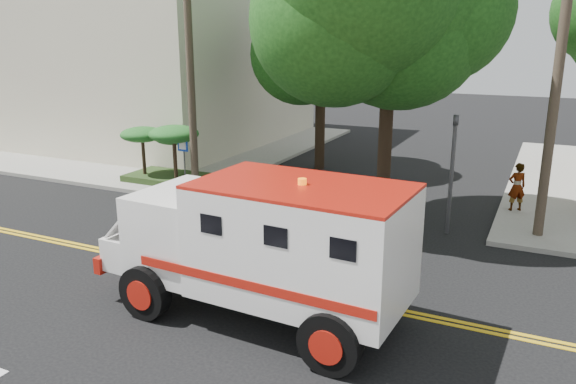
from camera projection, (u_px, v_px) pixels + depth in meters
The scene contains 11 objects.
ground at pixel (247, 281), 13.73m from camera, with size 100.00×100.00×0.00m, color black.
sidewalk_nw at pixel (154, 143), 31.03m from camera, with size 17.00×17.00×0.15m, color gray.
building_left at pixel (137, 48), 31.80m from camera, with size 16.00×14.00×10.00m, color beige.
utility_pole_left at pixel (190, 73), 20.06m from camera, with size 0.28×0.28×9.00m, color #382D23.
utility_pole_right at pixel (556, 85), 15.33m from camera, with size 0.28×0.28×9.00m, color #382D23.
tree_left at pixel (327, 37), 23.56m from camera, with size 4.48×4.20×7.70m.
traffic_signal at pixel (453, 162), 16.45m from camera, with size 0.15×0.18×3.60m.
accessibility_sign at pixel (184, 157), 21.30m from camera, with size 0.45×0.10×2.02m.
palm_planter at pixel (164, 145), 22.12m from camera, with size 3.52×2.63×2.36m.
armored_truck at pixel (264, 241), 11.47m from camera, with size 6.81×3.01×3.04m.
pedestrian_a at pixel (517, 187), 18.58m from camera, with size 0.59×0.39×1.62m, color gray.
Camera 1 is at (6.31, -11.01, 5.78)m, focal length 35.00 mm.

